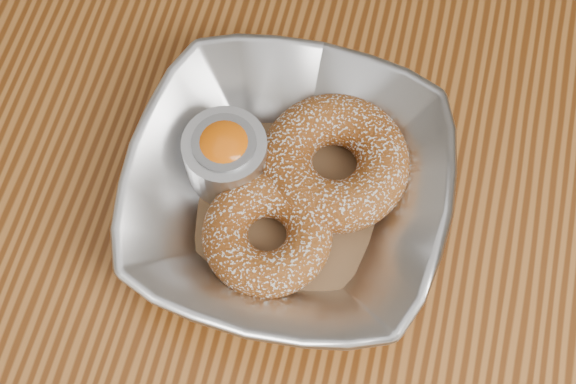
% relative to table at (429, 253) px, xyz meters
% --- Properties ---
extents(table, '(1.20, 0.80, 0.75)m').
position_rel_table_xyz_m(table, '(0.00, 0.00, 0.00)').
color(table, brown).
rests_on(table, ground_plane).
extents(serving_bowl, '(0.23, 0.23, 0.06)m').
position_rel_table_xyz_m(serving_bowl, '(-0.12, -0.03, 0.13)').
color(serving_bowl, '#B5B8BD').
rests_on(serving_bowl, table).
extents(parchment, '(0.20, 0.20, 0.00)m').
position_rel_table_xyz_m(parchment, '(-0.12, -0.03, 0.11)').
color(parchment, brown).
rests_on(parchment, table).
extents(donut_back, '(0.14, 0.14, 0.04)m').
position_rel_table_xyz_m(donut_back, '(-0.09, 0.00, 0.13)').
color(donut_back, brown).
rests_on(donut_back, parchment).
extents(donut_front, '(0.12, 0.12, 0.03)m').
position_rel_table_xyz_m(donut_front, '(-0.13, -0.06, 0.13)').
color(donut_front, brown).
rests_on(donut_front, parchment).
extents(ramekin, '(0.06, 0.06, 0.05)m').
position_rel_table_xyz_m(ramekin, '(-0.17, -0.01, 0.13)').
color(ramekin, '#B5B8BD').
rests_on(ramekin, table).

